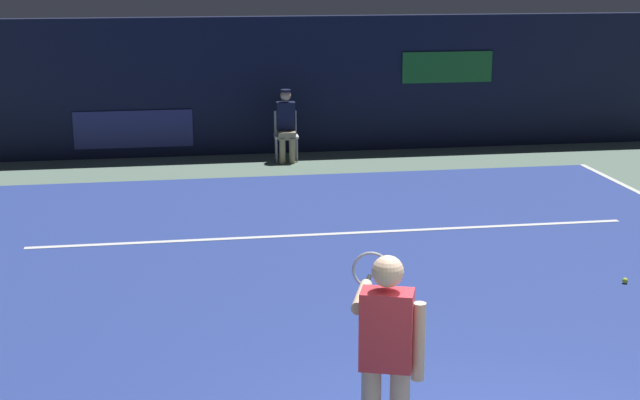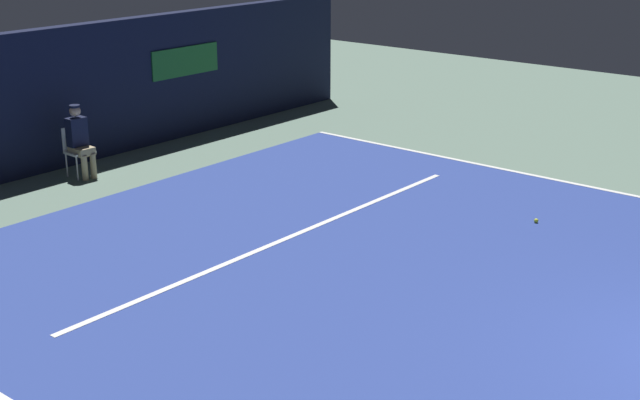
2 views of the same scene
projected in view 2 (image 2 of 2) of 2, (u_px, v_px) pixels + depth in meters
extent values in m
plane|color=slate|center=(398.00, 272.00, 12.04)|extent=(32.01, 32.01, 0.00)
cube|color=navy|center=(398.00, 272.00, 12.04)|extent=(10.54, 11.33, 0.01)
cube|color=white|center=(565.00, 182.00, 15.85)|extent=(0.10, 11.33, 0.01)
cube|color=white|center=(289.00, 238.00, 13.23)|extent=(8.22, 0.10, 0.01)
cube|color=#141933|center=(49.00, 100.00, 16.34)|extent=(16.14, 0.30, 2.60)
cube|color=#1E6B2D|center=(185.00, 61.00, 18.51)|extent=(1.80, 0.04, 0.60)
cube|color=white|center=(80.00, 152.00, 16.07)|extent=(0.46, 0.42, 0.04)
cube|color=white|center=(73.00, 138.00, 16.13)|extent=(0.42, 0.05, 0.42)
cylinder|color=#B2B2B7|center=(77.00, 168.00, 15.91)|extent=(0.03, 0.03, 0.46)
cylinder|color=#B2B2B7|center=(95.00, 164.00, 16.17)|extent=(0.03, 0.03, 0.46)
cylinder|color=#B2B2B7|center=(67.00, 165.00, 16.12)|extent=(0.03, 0.03, 0.46)
cylinder|color=#B2B2B7|center=(84.00, 160.00, 16.39)|extent=(0.03, 0.03, 0.46)
cube|color=tan|center=(82.00, 151.00, 16.01)|extent=(0.34, 0.42, 0.14)
cylinder|color=tan|center=(85.00, 168.00, 15.92)|extent=(0.11, 0.11, 0.46)
cylinder|color=tan|center=(93.00, 166.00, 16.04)|extent=(0.11, 0.11, 0.46)
cube|color=#141933|center=(77.00, 132.00, 15.98)|extent=(0.35, 0.24, 0.52)
sphere|color=#DBAD89|center=(75.00, 111.00, 15.86)|extent=(0.20, 0.20, 0.20)
cylinder|color=#141933|center=(74.00, 106.00, 15.83)|extent=(0.19, 0.19, 0.04)
sphere|color=#CCE033|center=(536.00, 221.00, 13.84)|extent=(0.07, 0.07, 0.07)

